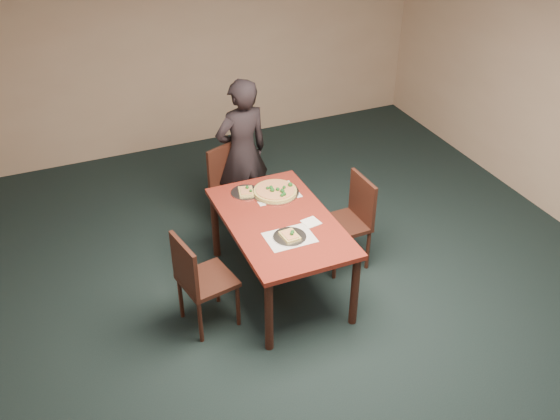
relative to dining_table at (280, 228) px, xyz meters
name	(u,v)px	position (x,y,z in m)	size (l,w,h in m)	color
ground	(339,338)	(0.20, -0.82, -0.66)	(8.00, 8.00, 0.00)	black
room_shell	(352,156)	(0.20, -0.82, 1.08)	(8.00, 8.00, 8.00)	tan
dining_table	(280,228)	(0.00, 0.00, 0.00)	(0.90, 1.50, 0.75)	#601913
chair_far	(232,184)	(-0.06, 1.12, -0.14)	(0.55, 0.55, 0.91)	black
chair_left	(199,277)	(-0.82, -0.20, -0.14)	(0.49, 0.49, 0.91)	black
chair_right	(351,217)	(0.77, 0.10, -0.14)	(0.43, 0.43, 0.91)	black
diner	(242,153)	(0.10, 1.21, 0.14)	(0.58, 0.38, 1.59)	black
placemat_main	(275,193)	(0.13, 0.42, 0.09)	(0.42, 0.32, 0.00)	white
placemat_near	(290,237)	(-0.03, -0.28, 0.09)	(0.40, 0.30, 0.00)	white
pizza_pan	(275,191)	(0.13, 0.42, 0.11)	(0.44, 0.44, 0.07)	silver
slice_plate_near	(290,236)	(-0.03, -0.28, 0.11)	(0.28, 0.28, 0.06)	silver
slice_plate_far	(246,192)	(-0.12, 0.53, 0.10)	(0.28, 0.28, 0.06)	silver
napkin	(311,222)	(0.23, -0.15, 0.09)	(0.14, 0.14, 0.01)	white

